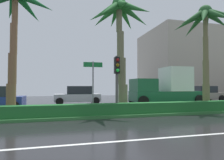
# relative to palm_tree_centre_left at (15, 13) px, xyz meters

# --- Properties ---
(ground_plane) EXTENTS (90.00, 42.00, 0.10)m
(ground_plane) POSITION_rel_palm_tree_centre_left_xyz_m (3.31, 1.00, -5.99)
(ground_plane) COLOR black
(near_lane_divider_stripe) EXTENTS (81.00, 0.14, 0.01)m
(near_lane_divider_stripe) POSITION_rel_palm_tree_centre_left_xyz_m (3.31, -6.00, -5.94)
(near_lane_divider_stripe) COLOR white
(near_lane_divider_stripe) RESTS_ON ground_plane
(median_strip) EXTENTS (85.50, 4.00, 0.15)m
(median_strip) POSITION_rel_palm_tree_centre_left_xyz_m (3.31, 0.00, -5.86)
(median_strip) COLOR #2D6B33
(median_strip) RESTS_ON ground_plane
(median_hedge) EXTENTS (76.50, 0.70, 0.60)m
(median_hedge) POSITION_rel_palm_tree_centre_left_xyz_m (3.31, -1.40, -5.49)
(median_hedge) COLOR #1E6028
(median_hedge) RESTS_ON median_strip
(palm_tree_centre_left) EXTENTS (4.27, 4.13, 7.41)m
(palm_tree_centre_left) POSITION_rel_palm_tree_centre_left_xyz_m (0.00, 0.00, 0.00)
(palm_tree_centre_left) COLOR brown
(palm_tree_centre_left) RESTS_ON median_strip
(palm_tree_centre) EXTENTS (4.13, 4.45, 7.28)m
(palm_tree_centre) POSITION_rel_palm_tree_centre_left_xyz_m (6.16, -0.31, -0.14)
(palm_tree_centre) COLOR #666547
(palm_tree_centre) RESTS_ON median_strip
(palm_tree_centre_right) EXTENTS (4.59, 4.40, 7.39)m
(palm_tree_centre_right) POSITION_rel_palm_tree_centre_left_xyz_m (12.56, -0.43, 0.14)
(palm_tree_centre_right) COLOR brown
(palm_tree_centre_right) RESTS_ON median_strip
(traffic_signal_median_right) EXTENTS (0.28, 0.43, 3.33)m
(traffic_signal_median_right) POSITION_rel_palm_tree_centre_left_xyz_m (5.71, -1.27, -3.49)
(traffic_signal_median_right) COLOR #4C4C47
(traffic_signal_median_right) RESTS_ON median_strip
(street_name_sign) EXTENTS (1.10, 0.08, 3.00)m
(street_name_sign) POSITION_rel_palm_tree_centre_left_xyz_m (4.37, -0.96, -3.86)
(street_name_sign) COLOR slate
(street_name_sign) RESTS_ON median_strip
(car_in_traffic_second) EXTENTS (4.30, 2.02, 1.72)m
(car_in_traffic_second) POSITION_rel_palm_tree_centre_left_xyz_m (4.08, 6.74, -5.11)
(car_in_traffic_second) COLOR silver
(car_in_traffic_second) RESTS_ON ground_plane
(box_truck_lead) EXTENTS (6.40, 2.64, 3.46)m
(box_truck_lead) POSITION_rel_palm_tree_centre_left_xyz_m (11.88, 3.87, -4.39)
(box_truck_lead) COLOR #195133
(box_truck_lead) RESTS_ON ground_plane
(car_in_traffic_third) EXTENTS (4.30, 2.02, 1.72)m
(car_in_traffic_third) POSITION_rel_palm_tree_centre_left_xyz_m (18.68, 7.02, -5.11)
(car_in_traffic_third) COLOR gray
(car_in_traffic_third) RESTS_ON ground_plane
(building_far_right) EXTENTS (20.73, 12.79, 12.31)m
(building_far_right) POSITION_rel_palm_tree_centre_left_xyz_m (28.97, 21.05, 0.22)
(building_far_right) COLOR #A89E8E
(building_far_right) RESTS_ON ground_plane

